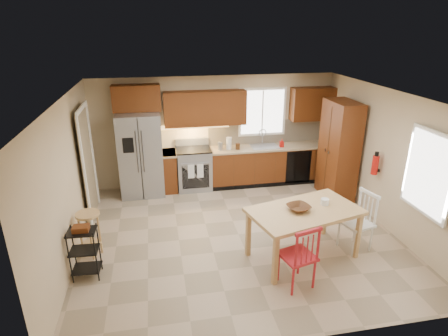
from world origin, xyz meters
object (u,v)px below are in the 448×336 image
refrigerator (141,155)px  table_jar (325,203)px  range_stove (194,169)px  chair_white (356,222)px  chair_red (297,255)px  pantry (339,151)px  table_bowl (298,211)px  bar_stool (90,234)px  soap_bottle (282,143)px  utility_cart (85,253)px  fire_extinguisher (375,165)px  dining_table (303,234)px

refrigerator → table_jar: size_ratio=11.31×
range_stove → table_jar: 3.45m
chair_white → chair_red: bearing=103.6°
pantry → table_bowl: size_ratio=6.05×
range_stove → bar_stool: (-1.95, -2.36, -0.07)m
pantry → table_jar: 2.28m
soap_bottle → refrigerator: bearing=179.5°
pantry → table_jar: pantry is taller
refrigerator → range_stove: size_ratio=1.98×
pantry → table_bowl: pantry is taller
refrigerator → pantry: (4.13, -0.93, 0.14)m
pantry → table_jar: bearing=-121.6°
chair_red → utility_cart: size_ratio=1.24×
chair_white → refrigerator: bearing=35.6°
chair_white → table_jar: chair_white is taller
chair_red → chair_white: same height
soap_bottle → chair_red: size_ratio=0.19×
refrigerator → table_bowl: bearing=-50.4°
table_bowl → utility_cart: size_ratio=0.43×
range_stove → pantry: size_ratio=0.44×
fire_extinguisher → chair_white: fire_extinguisher is taller
range_stove → chair_red: bearing=-73.9°
pantry → dining_table: (-1.57, -2.04, -0.63)m
refrigerator → fire_extinguisher: 4.76m
chair_white → utility_cart: (-4.31, 0.05, -0.10)m
range_stove → utility_cart: bearing=-123.7°
pantry → chair_white: 2.16m
soap_bottle → pantry: 1.31m
fire_extinguisher → chair_white: bearing=-130.8°
table_jar → utility_cart: table_jar is taller
table_jar → utility_cart: 3.77m
range_stove → soap_bottle: bearing=-2.4°
table_bowl → bar_stool: (-3.26, 0.67, -0.46)m
soap_bottle → pantry: (0.95, -0.90, 0.05)m
soap_bottle → table_jar: bearing=-94.8°
chair_white → utility_cart: bearing=74.6°
soap_bottle → chair_red: 3.75m
fire_extinguisher → utility_cart: fire_extinguisher is taller
refrigerator → utility_cart: (-0.80, -2.86, -0.50)m
table_jar → utility_cart: bearing=-180.0°
range_stove → chair_white: size_ratio=0.91×
chair_red → bar_stool: (-3.01, 1.32, -0.12)m
fire_extinguisher → table_jar: (-1.39, -0.89, -0.22)m
fire_extinguisher → dining_table: 2.14m
range_stove → pantry: 3.19m
range_stove → dining_table: range_stove is taller
table_bowl → table_jar: size_ratio=2.16×
fire_extinguisher → table_jar: fire_extinguisher is taller
chair_white → bar_stool: size_ratio=1.31×
table_bowl → bar_stool: 3.36m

